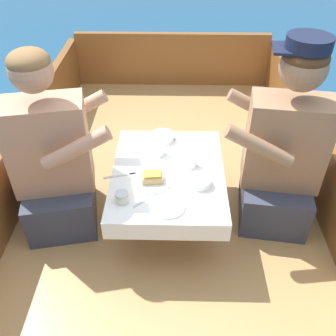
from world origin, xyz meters
The scene contains 19 objects.
ground_plane centered at (0.00, 0.00, 0.00)m, with size 60.00×60.00×0.00m, color navy.
boat_deck centered at (0.00, 0.00, 0.13)m, with size 1.86×3.66×0.26m, color #A87F4C.
gunwale_port centered at (-0.90, 0.00, 0.47)m, with size 0.06×3.66×0.42m, color brown.
gunwale_starboard centered at (0.90, 0.00, 0.47)m, with size 0.06×3.66×0.42m, color brown.
bow_coaming centered at (0.00, 1.80, 0.50)m, with size 1.74×0.06×0.48m, color brown.
cockpit_table centered at (0.00, 0.04, 0.57)m, with size 0.59×0.77×0.35m.
person_port centered at (-0.60, 0.03, 0.66)m, with size 0.58×0.53×1.01m.
person_starboard centered at (0.60, 0.08, 0.69)m, with size 0.56×0.50×1.05m.
plate_sandwich centered at (-0.08, -0.06, 0.61)m, with size 0.20×0.20×0.01m.
plate_bread centered at (0.01, -0.24, 0.61)m, with size 0.16×0.16×0.01m.
sandwich centered at (-0.08, -0.06, 0.64)m, with size 0.11×0.08×0.05m.
bowl_port_near centered at (0.16, -0.07, 0.63)m, with size 0.11×0.11×0.04m.
bowl_starboard_near centered at (-0.04, 0.33, 0.63)m, with size 0.14×0.14×0.04m.
coffee_cup_port centered at (-0.05, 0.19, 0.64)m, with size 0.09×0.06×0.06m.
coffee_cup_starboard centered at (0.12, 0.08, 0.64)m, with size 0.10×0.07×0.06m.
tin_can centered at (-0.21, -0.20, 0.63)m, with size 0.07×0.07×0.05m.
utensil_spoon_center centered at (0.04, 0.33, 0.61)m, with size 0.13×0.13×0.01m.
utensil_fork_port centered at (-0.08, -0.17, 0.61)m, with size 0.14×0.13×0.00m.
utensil_fork_starboard centered at (-0.23, -0.01, 0.61)m, with size 0.17×0.06×0.00m.
Camera 1 is at (0.03, -1.51, 1.85)m, focal length 40.00 mm.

